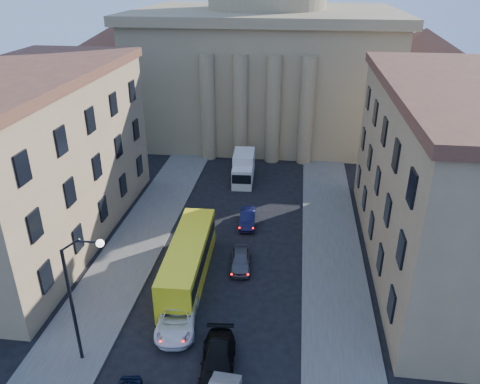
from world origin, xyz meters
name	(u,v)px	position (x,y,z in m)	size (l,w,h in m)	color
sidewalk_left	(123,265)	(-8.50, 18.00, 0.07)	(5.00, 60.00, 0.15)	#514F4A
sidewalk_right	(335,281)	(8.50, 18.00, 0.07)	(5.00, 60.00, 0.15)	#514F4A
church	(266,48)	(0.00, 55.47, 11.88)	(68.02, 28.76, 36.60)	#887753
building_left	(33,159)	(-17.00, 22.00, 7.42)	(11.60, 26.60, 14.70)	tan
building_right	(453,179)	(17.00, 22.00, 7.42)	(11.60, 26.60, 14.70)	tan
street_lamp	(78,291)	(-6.97, 8.00, 5.29)	(2.62, 0.44, 8.83)	black
car_left_mid	(177,316)	(-2.37, 11.73, 0.77)	(2.55, 5.52, 1.54)	white
car_right_mid	(218,361)	(1.01, 8.22, 0.73)	(2.04, 5.03, 1.46)	black
car_right_far	(241,260)	(1.02, 19.11, 0.68)	(1.61, 4.00, 1.36)	#504F54
car_right_distant	(248,218)	(0.80, 26.14, 0.66)	(1.40, 4.01, 1.32)	black
city_bus	(188,259)	(-2.80, 17.17, 1.71)	(2.99, 11.35, 3.17)	yellow
box_truck	(243,169)	(-0.80, 36.18, 1.49)	(2.51, 5.81, 3.14)	silver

